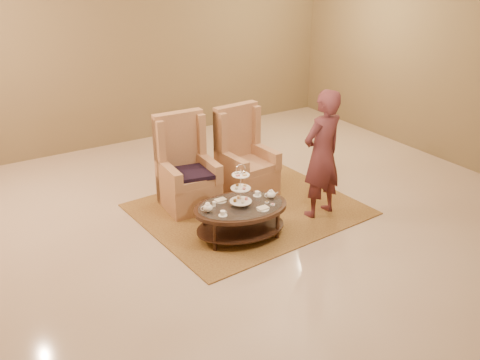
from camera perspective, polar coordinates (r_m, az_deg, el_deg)
ground at (r=6.81m, az=1.76°, el=-5.40°), size 8.00×8.00×0.00m
ceiling at (r=6.81m, az=1.76°, el=-5.40°), size 8.00×8.00×0.02m
wall_back at (r=9.65m, az=-11.75°, el=14.09°), size 8.00×0.04×3.50m
rug at (r=7.31m, az=0.91°, el=-3.13°), size 2.94×2.51×0.01m
tea_table at (r=6.51m, az=0.07°, el=-3.35°), size 1.30×1.02×0.98m
armchair_left at (r=7.31m, az=-5.76°, el=0.44°), size 0.72×0.75×1.28m
armchair_right at (r=7.67m, az=0.40°, el=1.66°), size 0.73×0.76×1.27m
person at (r=6.93m, az=8.75°, el=2.68°), size 0.67×0.48×1.71m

